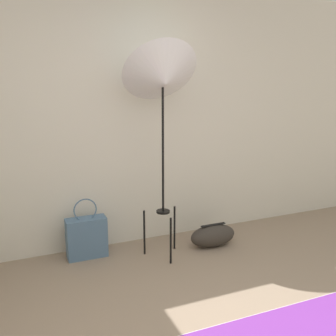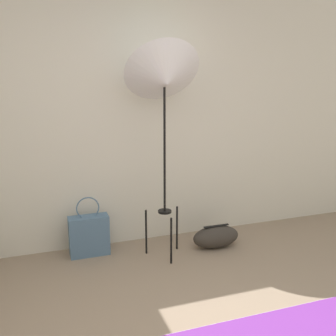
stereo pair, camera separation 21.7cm
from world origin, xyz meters
TOP-DOWN VIEW (x-y plane):
  - wall_back at (0.00, 2.33)m, footprint 8.00×0.05m
  - photo_umbrella at (0.39, 1.86)m, footprint 0.71×0.60m
  - tote_bag at (-0.32, 2.11)m, footprint 0.39×0.16m
  - duffel_bag at (0.95, 1.85)m, footprint 0.50×0.23m

SIDE VIEW (x-z plane):
  - duffel_bag at x=0.95m, z-range 0.00..0.24m
  - tote_bag at x=-0.32m, z-range -0.09..0.51m
  - wall_back at x=0.00m, z-range 0.00..2.60m
  - photo_umbrella at x=0.39m, z-range 0.68..2.75m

